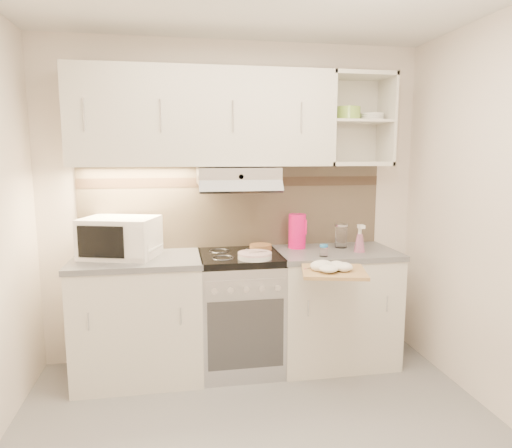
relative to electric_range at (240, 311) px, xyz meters
name	(u,v)px	position (x,y,z in m)	size (l,w,h in m)	color
room_shell	(257,156)	(0.00, -0.73, 1.18)	(3.04, 2.84, 2.52)	white
base_cabinet_left	(139,320)	(-0.75, 0.00, -0.02)	(0.90, 0.60, 0.86)	silver
worktop_left	(137,260)	(-0.75, 0.00, 0.43)	(0.92, 0.62, 0.04)	slate
base_cabinet_right	(334,308)	(0.75, 0.00, -0.02)	(0.90, 0.60, 0.86)	silver
worktop_right	(335,253)	(0.75, 0.00, 0.43)	(0.92, 0.62, 0.04)	slate
electric_range	(240,311)	(0.00, 0.00, 0.00)	(0.60, 0.60, 0.90)	#B7B7BC
microwave	(120,237)	(-0.86, 0.05, 0.59)	(0.60, 0.51, 0.29)	white
watering_can	(142,252)	(-0.71, -0.13, 0.52)	(0.22, 0.11, 0.19)	silver
plate_stack	(255,255)	(0.08, -0.18, 0.47)	(0.24, 0.24, 0.05)	silver
bread_loaf	(261,247)	(0.18, 0.11, 0.47)	(0.17, 0.17, 0.04)	#975238
pink_pitcher	(297,231)	(0.48, 0.13, 0.59)	(0.15, 0.14, 0.27)	#F30B69
glass_jar	(341,236)	(0.83, 0.09, 0.54)	(0.10, 0.10, 0.19)	silver
spice_jar	(324,250)	(0.59, -0.20, 0.49)	(0.06, 0.06, 0.09)	white
spray_bottle	(360,240)	(0.91, -0.09, 0.54)	(0.09, 0.09, 0.22)	#FC97C7
cutting_board	(334,272)	(0.55, -0.52, 0.42)	(0.41, 0.37, 0.02)	tan
dish_towel	(331,266)	(0.53, -0.52, 0.46)	(0.24, 0.20, 0.06)	white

